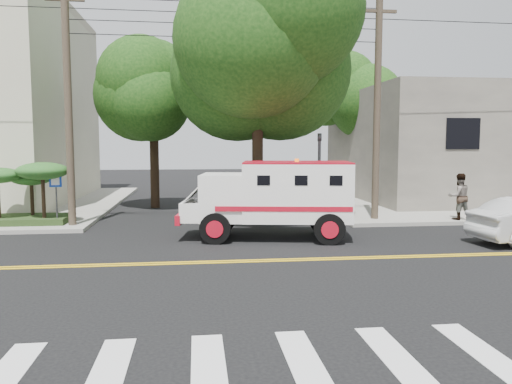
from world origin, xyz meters
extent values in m
plane|color=black|center=(0.00, 0.00, 0.00)|extent=(100.00, 100.00, 0.00)
cube|color=gray|center=(13.50, 13.50, 0.07)|extent=(17.00, 17.00, 0.15)
cube|color=#5F5851|center=(15.00, 14.00, 3.15)|extent=(14.00, 12.00, 6.00)
cylinder|color=#382D23|center=(-5.60, 6.00, 4.50)|extent=(0.28, 0.28, 9.00)
cylinder|color=#382D23|center=(6.30, 6.20, 4.50)|extent=(0.28, 0.28, 9.00)
cylinder|color=black|center=(1.50, 6.50, 3.50)|extent=(0.44, 0.44, 7.00)
sphere|color=black|center=(1.50, 6.50, 7.00)|extent=(5.32, 5.32, 5.32)
sphere|color=black|center=(2.64, 5.74, 7.57)|extent=(4.56, 4.56, 4.56)
cylinder|color=black|center=(-3.00, 12.00, 2.80)|extent=(0.44, 0.44, 5.60)
sphere|color=black|center=(-3.00, 12.00, 5.60)|extent=(3.92, 3.92, 3.92)
sphere|color=black|center=(-2.16, 11.44, 6.02)|extent=(3.36, 3.36, 3.36)
cylinder|color=black|center=(8.50, 16.00, 2.97)|extent=(0.44, 0.44, 5.95)
sphere|color=black|center=(8.50, 16.00, 5.95)|extent=(4.20, 4.20, 4.20)
sphere|color=black|center=(9.40, 15.40, 6.40)|extent=(3.60, 3.60, 3.60)
cylinder|color=#3F3F42|center=(3.80, 5.60, 1.80)|extent=(0.12, 0.12, 3.60)
imported|color=#3F3F42|center=(3.80, 5.60, 3.15)|extent=(0.15, 0.18, 0.90)
cylinder|color=#3F3F42|center=(-6.20, 6.20, 1.00)|extent=(0.06, 0.06, 2.00)
cube|color=#0C33A5|center=(-6.20, 6.14, 1.80)|extent=(0.45, 0.03, 0.45)
cube|color=#1E3314|center=(-7.50, 6.80, 0.27)|extent=(3.20, 2.00, 0.24)
cylinder|color=black|center=(-7.40, 7.20, 1.07)|extent=(0.14, 0.14, 1.36)
ellipsoid|color=#18501F|center=(-7.40, 7.20, 1.83)|extent=(1.55, 1.55, 0.54)
cylinder|color=black|center=(-6.70, 6.30, 1.23)|extent=(0.14, 0.14, 1.68)
ellipsoid|color=#18501F|center=(-6.70, 6.30, 2.17)|extent=(1.91, 1.91, 0.66)
cube|color=white|center=(2.40, 3.09, 1.59)|extent=(3.82, 2.61, 1.91)
cube|color=white|center=(-0.03, 3.46, 1.41)|extent=(1.74, 2.20, 1.55)
cube|color=black|center=(-0.73, 3.57, 1.82)|extent=(0.29, 1.54, 0.64)
cube|color=white|center=(-0.97, 3.60, 0.95)|extent=(1.09, 1.92, 0.64)
cube|color=#AF0D1E|center=(-1.42, 3.67, 0.73)|extent=(0.46, 1.96, 0.32)
cube|color=#AF0D1E|center=(2.40, 3.09, 2.57)|extent=(3.82, 2.61, 0.05)
cylinder|color=black|center=(-0.36, 2.48, 0.50)|extent=(1.03, 0.44, 1.00)
cylinder|color=black|center=(-0.05, 4.49, 0.50)|extent=(1.03, 0.44, 1.00)
cylinder|color=black|center=(3.23, 1.93, 0.50)|extent=(1.03, 0.44, 1.00)
cylinder|color=black|center=(3.54, 3.94, 0.50)|extent=(1.03, 0.44, 1.00)
imported|color=gray|center=(5.54, 7.65, 1.03)|extent=(0.77, 0.67, 1.77)
imported|color=gray|center=(9.54, 5.50, 1.08)|extent=(0.91, 0.71, 1.87)
camera|label=1|loc=(-0.95, -13.29, 3.19)|focal=35.00mm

